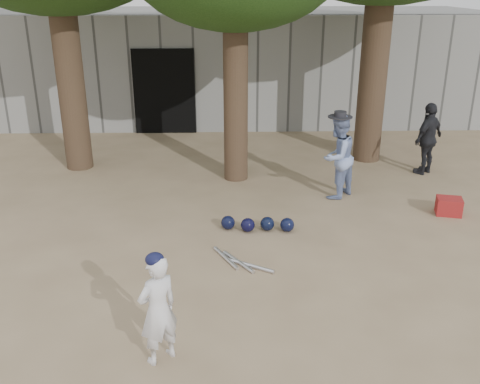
{
  "coord_description": "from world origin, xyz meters",
  "views": [
    {
      "loc": [
        0.41,
        -6.19,
        3.79
      ],
      "look_at": [
        0.6,
        1.0,
        0.95
      ],
      "focal_mm": 40.0,
      "sensor_mm": 36.0,
      "label": 1
    }
  ],
  "objects_px": {
    "spectator_blue": "(337,157)",
    "spectator_dark": "(428,139)",
    "red_bag": "(449,206)",
    "boy_player": "(158,310)"
  },
  "relations": [
    {
      "from": "spectator_blue",
      "to": "spectator_dark",
      "type": "height_order",
      "value": "spectator_blue"
    },
    {
      "from": "spectator_blue",
      "to": "spectator_dark",
      "type": "relative_size",
      "value": 1.04
    },
    {
      "from": "spectator_blue",
      "to": "red_bag",
      "type": "relative_size",
      "value": 3.72
    },
    {
      "from": "boy_player",
      "to": "red_bag",
      "type": "bearing_deg",
      "value": 179.77
    },
    {
      "from": "spectator_dark",
      "to": "red_bag",
      "type": "relative_size",
      "value": 3.58
    },
    {
      "from": "boy_player",
      "to": "spectator_blue",
      "type": "relative_size",
      "value": 0.8
    },
    {
      "from": "boy_player",
      "to": "red_bag",
      "type": "distance_m",
      "value": 5.93
    },
    {
      "from": "spectator_blue",
      "to": "red_bag",
      "type": "height_order",
      "value": "spectator_blue"
    },
    {
      "from": "spectator_blue",
      "to": "red_bag",
      "type": "xyz_separation_m",
      "value": [
        1.82,
        -0.88,
        -0.63
      ]
    },
    {
      "from": "spectator_blue",
      "to": "spectator_dark",
      "type": "distance_m",
      "value": 2.5
    }
  ]
}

